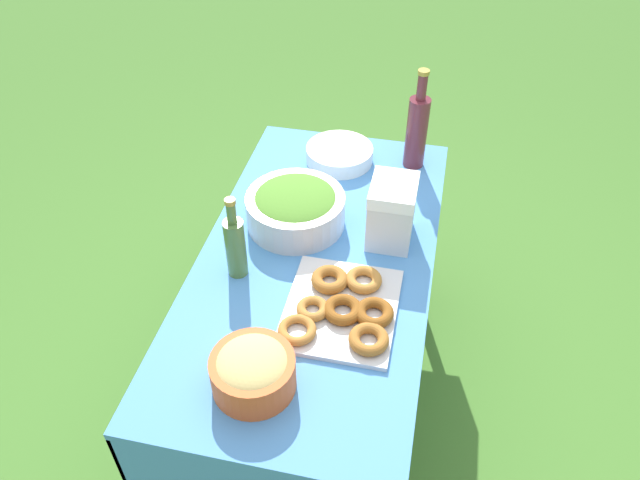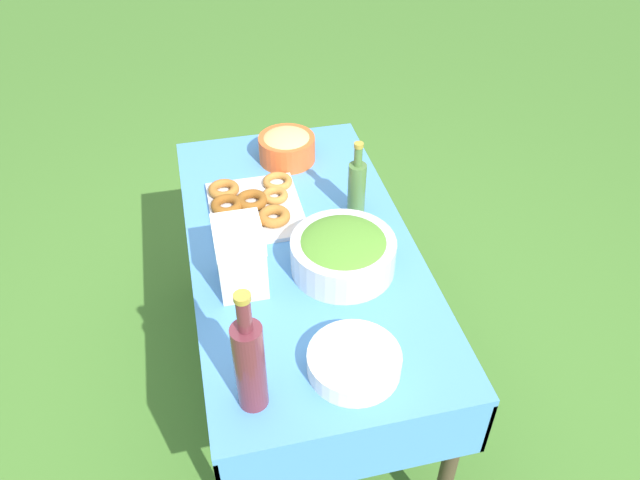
% 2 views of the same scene
% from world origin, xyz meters
% --- Properties ---
extents(ground_plane, '(14.00, 14.00, 0.00)m').
position_xyz_m(ground_plane, '(0.00, 0.00, 0.00)').
color(ground_plane, '#477A2D').
extents(picnic_table, '(1.47, 0.75, 0.76)m').
position_xyz_m(picnic_table, '(0.00, 0.00, 0.66)').
color(picnic_table, '#4C8CD1').
rests_on(picnic_table, ground_plane).
extents(salad_bowl, '(0.33, 0.33, 0.13)m').
position_xyz_m(salad_bowl, '(0.15, 0.10, 0.83)').
color(salad_bowl, silver).
rests_on(salad_bowl, picnic_table).
extents(pasta_bowl, '(0.22, 0.22, 0.12)m').
position_xyz_m(pasta_bowl, '(-0.51, 0.05, 0.82)').
color(pasta_bowl, '#E05B28').
rests_on(pasta_bowl, picnic_table).
extents(donut_platter, '(0.38, 0.35, 0.05)m').
position_xyz_m(donut_platter, '(-0.22, -0.13, 0.78)').
color(donut_platter, silver).
rests_on(donut_platter, picnic_table).
extents(plate_stack, '(0.26, 0.26, 0.06)m').
position_xyz_m(plate_stack, '(0.55, 0.03, 0.79)').
color(plate_stack, white).
rests_on(plate_stack, picnic_table).
extents(olive_oil_bottle, '(0.06, 0.06, 0.29)m').
position_xyz_m(olive_oil_bottle, '(-0.12, 0.22, 0.87)').
color(olive_oil_bottle, '#4C7238').
rests_on(olive_oil_bottle, picnic_table).
extents(wine_bottle, '(0.08, 0.08, 0.39)m').
position_xyz_m(wine_bottle, '(0.59, -0.25, 0.91)').
color(wine_bottle, maroon).
rests_on(wine_bottle, picnic_table).
extents(cooler_box, '(0.18, 0.14, 0.22)m').
position_xyz_m(cooler_box, '(0.15, -0.22, 0.87)').
color(cooler_box, silver).
rests_on(cooler_box, picnic_table).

